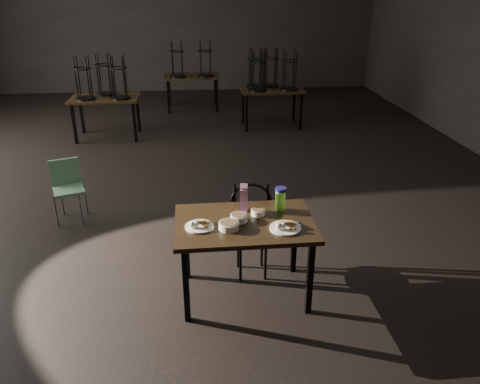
{
  "coord_description": "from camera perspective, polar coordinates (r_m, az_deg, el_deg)",
  "views": [
    {
      "loc": [
        0.31,
        -6.44,
        2.64
      ],
      "look_at": [
        0.71,
        -2.51,
        0.85
      ],
      "focal_mm": 35.0,
      "sensor_mm": 36.0,
      "label": 1
    }
  ],
  "objects": [
    {
      "name": "plate_right",
      "position": [
        3.92,
        5.52,
        -4.21
      ],
      "size": [
        0.26,
        0.26,
        0.09
      ],
      "color": "white",
      "rests_on": "main_table"
    },
    {
      "name": "bentwood_chair",
      "position": [
        4.49,
        1.39,
        -3.71
      ],
      "size": [
        0.43,
        0.42,
        0.89
      ],
      "rotation": [
        0.0,
        0.0,
        -0.07
      ],
      "color": "black",
      "rests_on": "ground"
    },
    {
      "name": "bowl_near",
      "position": [
        4.03,
        -0.13,
        -3.13
      ],
      "size": [
        0.15,
        0.15,
        0.06
      ],
      "color": "white",
      "rests_on": "main_table"
    },
    {
      "name": "spoon",
      "position": [
        4.03,
        7.0,
        -3.76
      ],
      "size": [
        0.05,
        0.18,
        0.01
      ],
      "color": "silver",
      "rests_on": "main_table"
    },
    {
      "name": "plate_left",
      "position": [
        3.94,
        -5.0,
        -4.03
      ],
      "size": [
        0.24,
        0.24,
        0.08
      ],
      "color": "white",
      "rests_on": "main_table"
    },
    {
      "name": "bg_table_left",
      "position": [
        8.81,
        -16.18,
        11.23
      ],
      "size": [
        1.2,
        0.8,
        1.48
      ],
      "color": "black",
      "rests_on": "ground"
    },
    {
      "name": "room",
      "position": [
        6.46,
        -9.75,
        21.3
      ],
      "size": [
        12.0,
        12.04,
        3.22
      ],
      "color": "black",
      "rests_on": "ground"
    },
    {
      "name": "bowl_far",
      "position": [
        4.14,
        2.22,
        -2.43
      ],
      "size": [
        0.13,
        0.13,
        0.05
      ],
      "color": "white",
      "rests_on": "main_table"
    },
    {
      "name": "bowl_big",
      "position": [
        3.9,
        -1.37,
        -4.09
      ],
      "size": [
        0.17,
        0.17,
        0.06
      ],
      "color": "white",
      "rests_on": "main_table"
    },
    {
      "name": "bg_table_right",
      "position": [
        9.21,
        3.71,
        12.8
      ],
      "size": [
        1.2,
        0.8,
        1.48
      ],
      "color": "black",
      "rests_on": "ground"
    },
    {
      "name": "school_chair",
      "position": [
        5.9,
        -20.29,
        0.88
      ],
      "size": [
        0.43,
        0.43,
        0.73
      ],
      "rotation": [
        0.0,
        0.0,
        0.33
      ],
      "color": "#6CA878",
      "rests_on": "ground"
    },
    {
      "name": "bg_table_far",
      "position": [
        10.54,
        -5.89,
        13.93
      ],
      "size": [
        1.2,
        0.8,
        1.48
      ],
      "color": "black",
      "rests_on": "ground"
    },
    {
      "name": "water_bottle",
      "position": [
        4.18,
        4.94,
        -0.85
      ],
      "size": [
        0.13,
        0.13,
        0.22
      ],
      "color": "#81E443",
      "rests_on": "main_table"
    },
    {
      "name": "juice_carton",
      "position": [
        4.16,
        0.48,
        -0.76
      ],
      "size": [
        0.08,
        0.08,
        0.26
      ],
      "color": "#88186F",
      "rests_on": "main_table"
    },
    {
      "name": "main_table",
      "position": [
        4.06,
        0.57,
        -4.61
      ],
      "size": [
        1.2,
        0.8,
        0.75
      ],
      "color": "black",
      "rests_on": "ground"
    }
  ]
}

